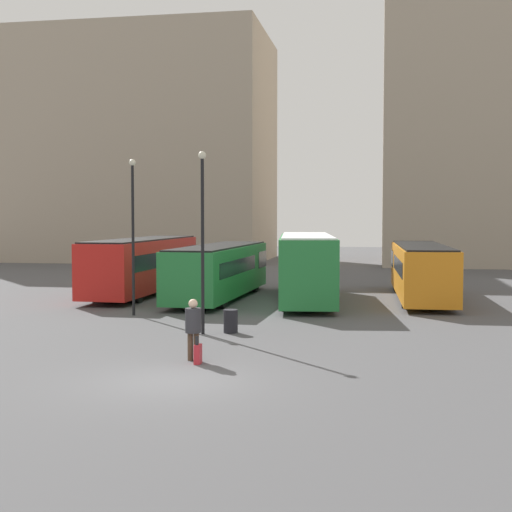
% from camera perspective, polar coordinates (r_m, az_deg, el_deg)
% --- Properties ---
extents(ground_plane, '(160.00, 160.00, 0.00)m').
position_cam_1_polar(ground_plane, '(18.84, -6.81, -9.87)').
color(ground_plane, '#4C4C4F').
extents(building_block_left, '(28.72, 14.54, 21.35)m').
position_cam_1_polar(building_block_left, '(71.41, -10.76, 8.35)').
color(building_block_left, tan).
rests_on(building_block_left, ground_plane).
extents(bus_0, '(2.87, 11.82, 3.03)m').
position_cam_1_polar(bus_0, '(39.07, -8.99, -0.62)').
color(bus_0, red).
rests_on(bus_0, ground_plane).
extents(bus_1, '(3.00, 11.71, 2.75)m').
position_cam_1_polar(bus_1, '(36.57, -2.92, -1.08)').
color(bus_1, '#237A38').
rests_on(bus_1, ground_plane).
extents(bus_2, '(3.93, 11.51, 3.32)m').
position_cam_1_polar(bus_2, '(35.50, 4.04, -0.74)').
color(bus_2, '#237A38').
rests_on(bus_2, ground_plane).
extents(bus_3, '(2.85, 12.00, 2.78)m').
position_cam_1_polar(bus_3, '(37.31, 13.08, -1.05)').
color(bus_3, orange).
rests_on(bus_3, ground_plane).
extents(traveler, '(0.48, 0.48, 1.83)m').
position_cam_1_polar(traveler, '(21.10, -5.05, -5.44)').
color(traveler, '#4C3828').
rests_on(traveler, ground_plane).
extents(suitcase, '(0.18, 0.33, 0.83)m').
position_cam_1_polar(suitcase, '(20.74, -4.67, -7.81)').
color(suitcase, '#B7232D').
rests_on(suitcase, ground_plane).
extents(lamp_post_0, '(0.28, 0.28, 6.55)m').
position_cam_1_polar(lamp_post_0, '(25.55, -4.30, 2.18)').
color(lamp_post_0, black).
rests_on(lamp_post_0, ground_plane).
extents(lamp_post_1, '(0.28, 0.28, 6.65)m').
position_cam_1_polar(lamp_post_1, '(30.77, -9.82, 2.42)').
color(lamp_post_1, black).
rests_on(lamp_post_1, ground_plane).
extents(trash_bin, '(0.52, 0.52, 0.85)m').
position_cam_1_polar(trash_bin, '(26.05, -2.04, -5.24)').
color(trash_bin, black).
rests_on(trash_bin, ground_plane).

